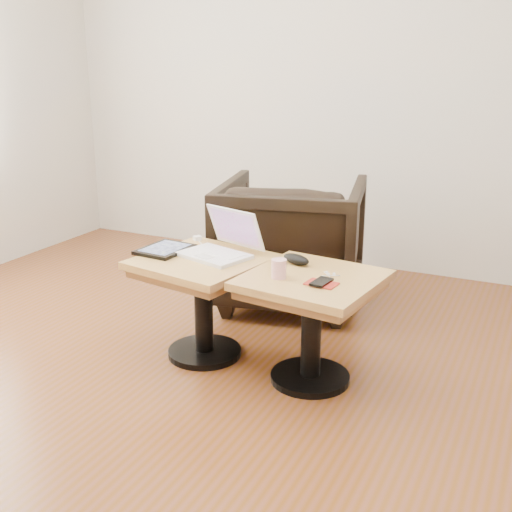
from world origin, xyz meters
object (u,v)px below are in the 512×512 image
at_px(armchair, 291,242).
at_px(laptop, 221,246).
at_px(side_table_left, 203,283).
at_px(striped_cup, 279,269).
at_px(side_table_right, 312,303).

bearing_deg(armchair, laptop, 73.37).
bearing_deg(side_table_left, laptop, 67.14).
bearing_deg(striped_cup, side_table_right, 33.44).
distance_m(laptop, striped_cup, 0.44).
relative_size(side_table_left, laptop, 1.64).
bearing_deg(side_table_right, striped_cup, -139.45).
bearing_deg(armchair, side_table_left, 70.01).
distance_m(side_table_right, armchair, 1.00).
xyz_separation_m(side_table_left, laptop, (0.06, 0.09, 0.17)).
relative_size(laptop, armchair, 0.47).
relative_size(side_table_right, armchair, 0.75).
bearing_deg(laptop, armchair, 102.85).
bearing_deg(side_table_right, side_table_left, -174.71).
distance_m(side_table_left, striped_cup, 0.49).
bearing_deg(side_table_left, armchair, 93.15).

